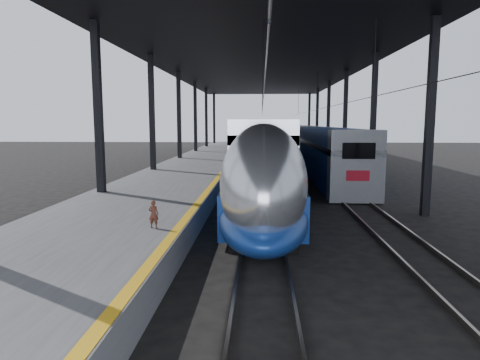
{
  "coord_description": "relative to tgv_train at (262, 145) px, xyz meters",
  "views": [
    {
      "loc": [
        1.92,
        -15.09,
        4.32
      ],
      "look_at": [
        1.06,
        2.15,
        2.0
      ],
      "focal_mm": 32.0,
      "sensor_mm": 36.0,
      "label": 1
    }
  ],
  "objects": [
    {
      "name": "tgv_train",
      "position": [
        0.0,
        0.0,
        0.0
      ],
      "size": [
        3.11,
        65.2,
        4.45
      ],
      "color": "silver",
      "rests_on": "ground"
    },
    {
      "name": "platform",
      "position": [
        -5.5,
        -7.35,
        -1.58
      ],
      "size": [
        6.0,
        80.0,
        1.0
      ],
      "primitive_type": "cube",
      "color": "#4C4C4F",
      "rests_on": "ground"
    },
    {
      "name": "child",
      "position": [
        -3.48,
        -29.34,
        -0.64
      ],
      "size": [
        0.34,
        0.24,
        0.89
      ],
      "primitive_type": "imported",
      "rotation": [
        0.0,
        0.0,
        3.07
      ],
      "color": "#4A2318",
      "rests_on": "platform"
    },
    {
      "name": "ground",
      "position": [
        -2.0,
        -27.35,
        -2.08
      ],
      "size": [
        160.0,
        160.0,
        0.0
      ],
      "primitive_type": "plane",
      "color": "black",
      "rests_on": "ground"
    },
    {
      "name": "canopy",
      "position": [
        -0.1,
        -7.35,
        7.03
      ],
      "size": [
        18.0,
        75.0,
        9.47
      ],
      "color": "black",
      "rests_on": "ground"
    },
    {
      "name": "yellow_strip",
      "position": [
        -2.7,
        -7.35,
        -1.08
      ],
      "size": [
        0.3,
        80.0,
        0.01
      ],
      "primitive_type": "cube",
      "color": "gold",
      "rests_on": "platform"
    },
    {
      "name": "second_train",
      "position": [
        5.0,
        7.41,
        -0.09
      ],
      "size": [
        2.86,
        56.05,
        3.94
      ],
      "color": "navy",
      "rests_on": "ground"
    },
    {
      "name": "rails",
      "position": [
        2.5,
        -7.35,
        -2.0
      ],
      "size": [
        6.52,
        80.0,
        0.16
      ],
      "color": "slate",
      "rests_on": "ground"
    }
  ]
}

